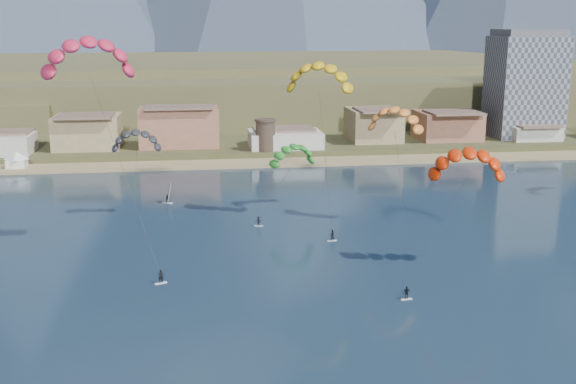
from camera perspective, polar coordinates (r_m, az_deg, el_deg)
The scene contains 14 objects.
ground at distance 81.35m, azimuth 3.11°, elevation -12.12°, with size 2400.00×2400.00×0.00m, color black.
beach at distance 181.96m, azimuth -3.14°, elevation 2.37°, with size 2200.00×12.00×0.90m.
land at distance 633.17m, azimuth -6.56°, elevation 10.16°, with size 2200.00×900.00×4.00m.
foothills at distance 307.79m, azimuth -0.91°, elevation 8.58°, with size 940.00×210.00×18.00m.
town at distance 197.61m, azimuth -15.25°, elevation 5.08°, with size 400.00×24.00×12.00m.
apartment_tower at distance 223.92m, azimuth 18.77°, elevation 8.30°, with size 20.00×16.00×32.00m.
watchtower at distance 189.21m, azimuth -1.85°, elevation 4.69°, with size 5.82×5.82×8.60m.
kitesurfer_red at distance 106.90m, azimuth -15.98°, elevation 11.01°, with size 17.91×17.59×35.88m.
kitesurfer_yellow at distance 123.75m, azimuth 2.57°, elevation 9.66°, with size 13.39×17.04×30.39m.
kitesurfer_orange at distance 102.77m, azimuth 14.43°, elevation 2.65°, with size 18.38×14.38×22.06m.
kitesurfer_green at distance 135.53m, azimuth 0.37°, elevation 3.29°, with size 14.02×16.19×16.94m.
distant_kite_dark at distance 129.90m, azimuth -12.28°, elevation 4.42°, with size 9.35×5.81×18.50m.
distant_kite_orange at distance 123.92m, azimuth 8.74°, elevation 6.20°, with size 10.72×9.50×22.91m.
windsurfer at distance 143.39m, azimuth -9.75°, elevation -0.41°, with size 2.50×2.51×3.98m.
Camera 1 is at (-14.15, -72.04, 35.05)m, focal length 43.63 mm.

